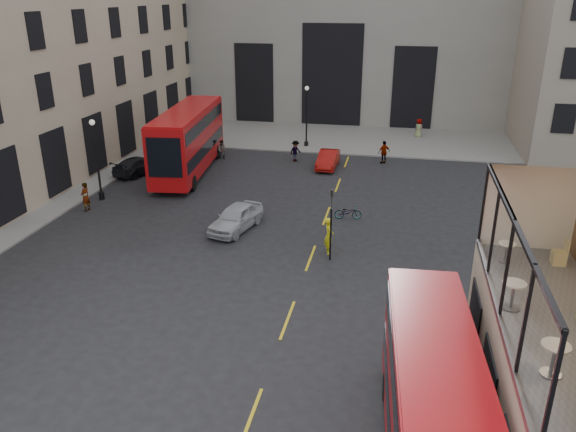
% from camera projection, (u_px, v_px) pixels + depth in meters
% --- Properties ---
extents(ground, '(140.00, 140.00, 0.00)m').
position_uv_depth(ground, '(312.00, 428.00, 17.66)').
color(ground, black).
rests_on(ground, ground).
extents(host_frontage, '(3.00, 11.00, 4.50)m').
position_uv_depth(host_frontage, '(543.00, 398.00, 15.62)').
color(host_frontage, '#C1AD91').
rests_on(host_frontage, ground).
extents(cafe_floor, '(3.00, 10.00, 0.10)m').
position_uv_depth(cafe_floor, '(558.00, 327.00, 14.77)').
color(cafe_floor, slate).
rests_on(cafe_floor, host_frontage).
extents(gateway, '(35.00, 10.60, 18.00)m').
position_uv_depth(gateway, '(339.00, 27.00, 58.77)').
color(gateway, gray).
rests_on(gateway, ground).
extents(pavement_far, '(40.00, 12.00, 0.12)m').
position_uv_depth(pavement_far, '(313.00, 136.00, 53.32)').
color(pavement_far, slate).
rests_on(pavement_far, ground).
extents(traffic_light_near, '(0.16, 0.20, 3.80)m').
position_uv_depth(traffic_light_near, '(331.00, 216.00, 27.86)').
color(traffic_light_near, black).
rests_on(traffic_light_near, ground).
extents(traffic_light_far, '(0.16, 0.20, 3.80)m').
position_uv_depth(traffic_light_far, '(183.00, 131.00, 45.00)').
color(traffic_light_far, black).
rests_on(traffic_light_far, ground).
extents(street_lamp_a, '(0.36, 0.36, 5.33)m').
position_uv_depth(street_lamp_a, '(97.00, 165.00, 36.28)').
color(street_lamp_a, black).
rests_on(street_lamp_a, ground).
extents(street_lamp_b, '(0.36, 0.36, 5.33)m').
position_uv_depth(street_lamp_b, '(306.00, 120.00, 48.82)').
color(street_lamp_b, black).
rests_on(street_lamp_b, ground).
extents(bus_near, '(3.00, 10.31, 4.06)m').
position_uv_depth(bus_near, '(435.00, 415.00, 14.97)').
color(bus_near, '#A90B11').
rests_on(bus_near, ground).
extents(bus_far, '(4.04, 12.28, 4.81)m').
position_uv_depth(bus_far, '(188.00, 137.00, 41.76)').
color(bus_far, '#AC0B0E').
rests_on(bus_far, ground).
extents(car_a, '(2.69, 4.59, 1.47)m').
position_uv_depth(car_a, '(236.00, 218.00, 32.19)').
color(car_a, '#A7AAB0').
rests_on(car_a, ground).
extents(car_b, '(1.49, 4.04, 1.32)m').
position_uv_depth(car_b, '(328.00, 159.00, 43.68)').
color(car_b, '#950C09').
rests_on(car_b, ground).
extents(car_c, '(3.30, 4.81, 1.29)m').
position_uv_depth(car_c, '(140.00, 165.00, 42.22)').
color(car_c, black).
rests_on(car_c, ground).
extents(bicycle, '(1.67, 0.79, 0.84)m').
position_uv_depth(bicycle, '(348.00, 212.00, 33.82)').
color(bicycle, gray).
rests_on(bicycle, ground).
extents(cyclist, '(0.65, 0.82, 1.97)m').
position_uv_depth(cyclist, '(329.00, 236.00, 29.19)').
color(cyclist, yellow).
rests_on(cyclist, ground).
extents(pedestrian_a, '(0.78, 0.62, 1.57)m').
position_uv_depth(pedestrian_a, '(222.00, 150.00, 45.86)').
color(pedestrian_a, gray).
rests_on(pedestrian_a, ground).
extents(pedestrian_b, '(1.17, 1.26, 1.71)m').
position_uv_depth(pedestrian_b, '(295.00, 151.00, 45.20)').
color(pedestrian_b, gray).
rests_on(pedestrian_b, ground).
extents(pedestrian_c, '(1.14, 0.96, 1.83)m').
position_uv_depth(pedestrian_c, '(384.00, 152.00, 44.64)').
color(pedestrian_c, gray).
rests_on(pedestrian_c, ground).
extents(pedestrian_d, '(1.05, 1.02, 1.82)m').
position_uv_depth(pedestrian_d, '(419.00, 128.00, 52.49)').
color(pedestrian_d, gray).
rests_on(pedestrian_d, ground).
extents(pedestrian_e, '(0.53, 0.73, 1.83)m').
position_uv_depth(pedestrian_e, '(85.00, 197.00, 34.92)').
color(pedestrian_e, gray).
rests_on(pedestrian_e, ground).
extents(cafe_table_near, '(0.65, 0.65, 0.81)m').
position_uv_depth(cafe_table_near, '(554.00, 355.00, 12.68)').
color(cafe_table_near, beige).
rests_on(cafe_table_near, cafe_floor).
extents(cafe_table_mid, '(0.64, 0.64, 0.81)m').
position_uv_depth(cafe_table_mid, '(513.00, 291.00, 15.38)').
color(cafe_table_mid, beige).
rests_on(cafe_table_mid, cafe_floor).
extents(cafe_table_far, '(0.54, 0.54, 0.67)m').
position_uv_depth(cafe_table_far, '(506.00, 249.00, 18.09)').
color(cafe_table_far, white).
rests_on(cafe_table_far, cafe_floor).
extents(cafe_chair_d, '(0.43, 0.43, 0.84)m').
position_uv_depth(cafe_chair_d, '(559.00, 257.00, 18.03)').
color(cafe_chair_d, tan).
rests_on(cafe_chair_d, cafe_floor).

